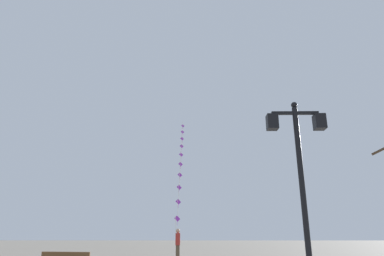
# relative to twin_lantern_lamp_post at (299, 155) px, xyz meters

# --- Properties ---
(twin_lantern_lamp_post) EXTENTS (1.51, 0.28, 4.75)m
(twin_lantern_lamp_post) POSITION_rel_twin_lantern_lamp_post_xyz_m (0.00, 0.00, 0.00)
(twin_lantern_lamp_post) COLOR black
(twin_lantern_lamp_post) RESTS_ON ground_plane
(kite_train) EXTENTS (0.74, 17.65, 13.86)m
(kite_train) POSITION_rel_twin_lantern_lamp_post_xyz_m (-4.07, 20.96, 3.97)
(kite_train) COLOR brown
(kite_train) RESTS_ON ground_plane
(kite_flyer) EXTENTS (0.25, 0.61, 1.71)m
(kite_flyer) POSITION_rel_twin_lantern_lamp_post_xyz_m (-3.62, 10.26, -2.39)
(kite_flyer) COLOR brown
(kite_flyer) RESTS_ON ground_plane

